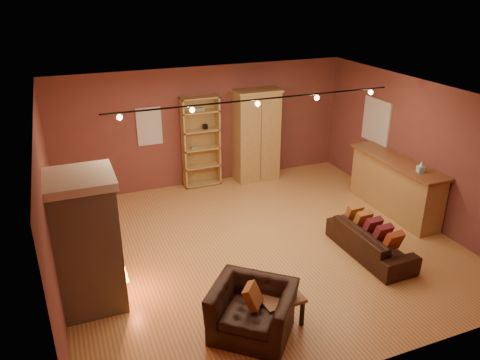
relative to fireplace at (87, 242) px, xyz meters
name	(u,v)px	position (x,y,z in m)	size (l,w,h in m)	color
floor	(260,244)	(3.04, 0.60, -1.06)	(7.00, 7.00, 0.00)	#B0783E
ceiling	(263,97)	(3.04, 0.60, 1.74)	(7.00, 7.00, 0.00)	brown
back_wall	(204,126)	(3.04, 3.85, 0.34)	(7.00, 0.02, 2.80)	brown
left_wall	(49,209)	(-0.46, 0.60, 0.34)	(0.02, 6.50, 2.80)	brown
right_wall	(419,151)	(6.54, 0.60, 0.34)	(0.02, 6.50, 2.80)	brown
fireplace	(87,242)	(0.00, 0.00, 0.00)	(1.01, 0.98, 2.12)	tan
back_window	(149,126)	(1.74, 3.83, 0.49)	(0.56, 0.04, 0.86)	silver
bookcase	(200,141)	(2.89, 3.74, 0.04)	(0.88, 0.34, 2.16)	tan
armoire	(256,135)	(4.26, 3.57, 0.06)	(1.10, 0.63, 2.23)	tan
bar_counter	(395,185)	(6.24, 0.82, -0.47)	(0.65, 2.45, 1.17)	tan
tissue_box	(421,168)	(6.19, 0.13, 0.20)	(0.15, 0.15, 0.23)	#93D3EB
right_window	(376,121)	(6.51, 2.00, 0.59)	(0.05, 0.90, 1.00)	silver
loveseat	(371,236)	(4.74, -0.44, -0.69)	(0.57, 1.82, 0.76)	black
armchair	(253,303)	(1.98, -1.51, -0.57)	(1.32, 1.27, 0.97)	black
coffee_table	(278,297)	(2.42, -1.41, -0.67)	(0.65, 0.65, 0.46)	brown
track_rail	(258,101)	(3.04, 0.80, 1.63)	(5.20, 0.09, 0.13)	black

